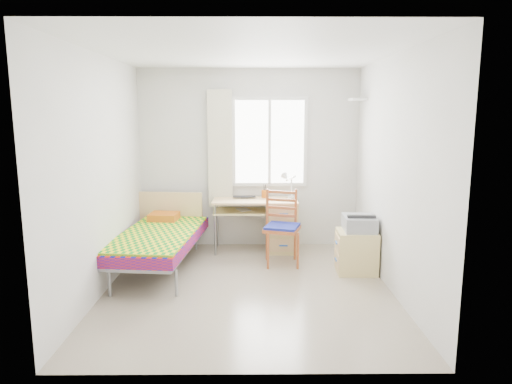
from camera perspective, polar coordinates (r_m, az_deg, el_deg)
floor at (r=5.32m, az=-0.98°, el=-11.87°), size 3.50×3.50×0.00m
ceiling at (r=4.98m, az=-1.07°, el=17.14°), size 3.50×3.50×0.00m
wall_back at (r=6.72m, az=-0.88°, el=4.15°), size 3.20×0.00×3.20m
wall_left at (r=5.25m, az=-18.77°, el=2.02°), size 0.00×3.50×3.50m
wall_right at (r=5.22m, az=16.83°, el=2.07°), size 0.00×3.50×3.50m
window at (r=6.69m, az=1.70°, el=6.26°), size 1.10×0.04×1.30m
curtain at (r=6.66m, az=-4.52°, el=5.36°), size 0.35×0.05×1.70m
floating_shelf at (r=6.50m, az=12.58°, el=11.22°), size 0.20×0.32×0.03m
bed at (r=5.97m, az=-12.00°, el=-5.53°), size 1.09×2.02×0.84m
desk at (r=6.58m, az=2.68°, el=-3.87°), size 1.21×0.58×0.75m
chair at (r=6.00m, az=3.34°, el=-3.84°), size 0.53×0.53×0.98m
cabinet at (r=5.86m, az=12.41°, el=-7.29°), size 0.51×0.45×0.53m
printer at (r=5.81m, az=12.79°, el=-3.78°), size 0.40×0.46×0.19m
laptop at (r=6.57m, az=-1.46°, el=-0.72°), size 0.33×0.22×0.03m
pen_cup at (r=6.65m, az=1.06°, el=-0.24°), size 0.10×0.10×0.11m
task_lamp at (r=6.45m, az=4.01°, el=1.20°), size 0.22×0.32×0.40m
book at (r=6.54m, az=-2.22°, el=-2.32°), size 0.24×0.27×0.02m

